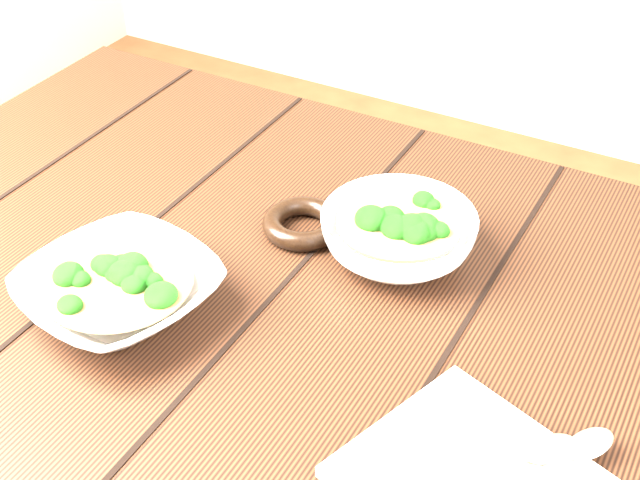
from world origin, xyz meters
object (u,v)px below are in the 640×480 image
Objects in this scene: table at (297,373)px; soup_bowl_front at (119,290)px; soup_bowl_back at (398,234)px; trivet at (303,223)px.

table is 5.04× the size of soup_bowl_front.
soup_bowl_back is at bearing 46.00° from soup_bowl_front.
table is 12.38× the size of trivet.
soup_bowl_front is 2.45× the size of trivet.
soup_bowl_front is 0.24m from trivet.
soup_bowl_back reaches higher than trivet.
soup_bowl_back reaches higher than table.
table is 5.68× the size of soup_bowl_back.
soup_bowl_back is (0.07, 0.12, 0.15)m from table.
table is 0.18m from trivet.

